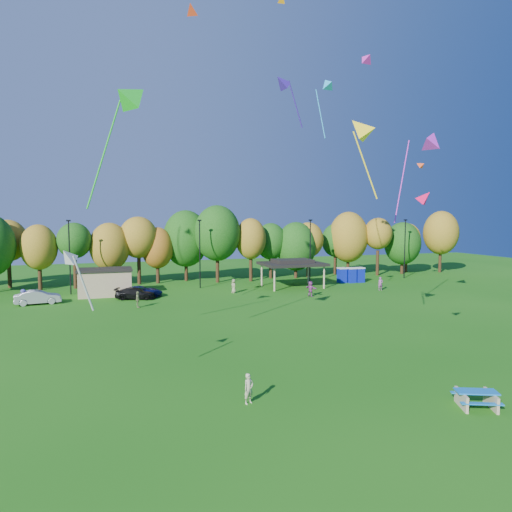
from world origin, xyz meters
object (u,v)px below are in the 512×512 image
object	(u,v)px
kite_flyer	(249,389)
car_b	(38,297)
car_d	(135,293)
car_c	(142,292)
porta_potties	(351,275)
picnic_table	(476,398)

from	to	relation	value
kite_flyer	car_b	xyz separation A→B (m)	(-13.84, 32.36, -0.00)
kite_flyer	car_d	bearing A→B (deg)	73.07
car_b	car_d	bearing A→B (deg)	-98.64
car_d	car_c	bearing A→B (deg)	-19.70
car_c	car_b	bearing A→B (deg)	88.87
car_c	porta_potties	bearing A→B (deg)	-89.83
picnic_table	car_b	xyz separation A→B (m)	(-24.36, 36.36, 0.27)
picnic_table	car_d	bearing A→B (deg)	133.72
porta_potties	kite_flyer	xyz separation A→B (m)	(-26.84, -36.46, -0.32)
kite_flyer	porta_potties	bearing A→B (deg)	30.32
car_b	picnic_table	bearing A→B (deg)	-154.19
porta_potties	car_d	bearing A→B (deg)	-172.13
porta_potties	kite_flyer	distance (m)	45.28
picnic_table	car_c	distance (m)	39.61
porta_potties	car_d	xyz separation A→B (m)	(-30.45, -4.21, -0.44)
kite_flyer	car_d	xyz separation A→B (m)	(-3.61, 32.25, -0.11)
picnic_table	car_d	xyz separation A→B (m)	(-14.13, 36.25, 0.16)
picnic_table	kite_flyer	size ratio (longest dim) A/B	1.58
porta_potties	picnic_table	size ratio (longest dim) A/B	1.53
picnic_table	kite_flyer	world-z (taller)	kite_flyer
porta_potties	car_b	xyz separation A→B (m)	(-40.68, -4.10, -0.33)
picnic_table	car_b	bearing A→B (deg)	146.24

